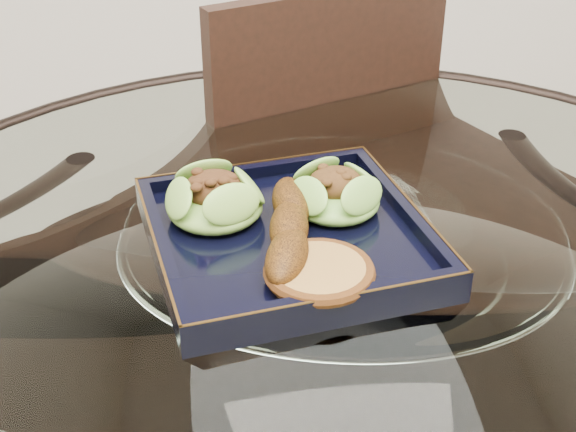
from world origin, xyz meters
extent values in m
cylinder|color=white|center=(0.00, 0.00, 0.76)|extent=(1.10, 1.10, 0.01)
torus|color=black|center=(0.00, 0.00, 0.76)|extent=(1.13, 1.13, 0.02)
cylinder|color=black|center=(0.28, 0.28, 0.38)|extent=(0.04, 0.04, 0.75)
cylinder|color=black|center=(-0.28, 0.28, 0.38)|extent=(0.04, 0.04, 0.75)
cube|color=black|center=(0.13, 0.26, 0.45)|extent=(0.52, 0.52, 0.04)
cube|color=black|center=(0.06, 0.43, 0.70)|extent=(0.36, 0.17, 0.44)
cylinder|color=black|center=(-0.10, 0.35, 0.21)|extent=(0.03, 0.03, 0.43)
cylinder|color=black|center=(0.22, 0.48, 0.21)|extent=(0.03, 0.03, 0.43)
cube|color=black|center=(-0.05, 0.04, 0.77)|extent=(0.31, 0.31, 0.02)
ellipsoid|color=#659C2D|center=(-0.12, 0.08, 0.80)|extent=(0.11, 0.11, 0.04)
ellipsoid|color=#65A630|center=(0.01, 0.08, 0.80)|extent=(0.10, 0.10, 0.03)
ellipsoid|color=#5B3109|center=(-0.05, 0.02, 0.80)|extent=(0.07, 0.19, 0.03)
cylinder|color=#A77E37|center=(-0.03, -0.05, 0.79)|extent=(0.11, 0.11, 0.02)
camera|label=1|loc=(-0.13, -0.64, 1.22)|focal=50.00mm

